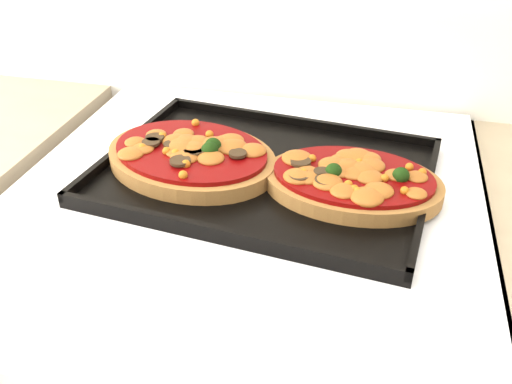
% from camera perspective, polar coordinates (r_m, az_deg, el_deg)
% --- Properties ---
extents(baking_tray, '(0.45, 0.35, 0.02)m').
position_cam_1_polar(baking_tray, '(0.74, 0.91, 2.16)').
color(baking_tray, black).
rests_on(baking_tray, stove).
extents(pizza_left, '(0.27, 0.23, 0.03)m').
position_cam_1_polar(pizza_left, '(0.75, -6.52, 3.74)').
color(pizza_left, '#A47438').
rests_on(pizza_left, baking_tray).
extents(pizza_right, '(0.22, 0.16, 0.03)m').
position_cam_1_polar(pizza_right, '(0.70, 9.66, 1.25)').
color(pizza_right, '#A47438').
rests_on(pizza_right, baking_tray).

